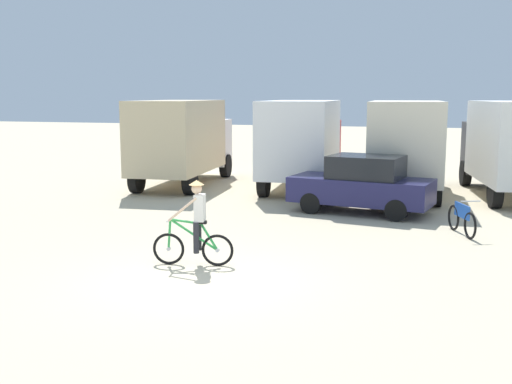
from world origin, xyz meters
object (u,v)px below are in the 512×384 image
at_px(box_truck_tan_camper, 183,138).
at_px(box_truck_cream_rv, 405,143).
at_px(box_truck_avon_van, 303,140).
at_px(sedan_parked, 362,184).
at_px(bicycle_spare, 462,219).
at_px(cyclist_orange_shirt, 195,226).

bearing_deg(box_truck_tan_camper, box_truck_cream_rv, 0.85).
bearing_deg(box_truck_avon_van, sedan_parked, -57.35).
bearing_deg(box_truck_avon_van, bicycle_spare, -49.47).
distance_m(box_truck_cream_rv, bicycle_spare, 6.67).
bearing_deg(bicycle_spare, box_truck_cream_rv, 106.42).
height_order(box_truck_avon_van, box_truck_cream_rv, same).
bearing_deg(bicycle_spare, box_truck_avon_van, 130.53).
bearing_deg(bicycle_spare, box_truck_tan_camper, 149.52).
height_order(box_truck_cream_rv, bicycle_spare, box_truck_cream_rv).
bearing_deg(bicycle_spare, cyclist_orange_shirt, -139.20).
relative_size(box_truck_avon_van, cyclist_orange_shirt, 3.78).
bearing_deg(box_truck_avon_van, cyclist_orange_shirt, -88.94).
bearing_deg(sedan_parked, box_truck_avon_van, 122.65).
relative_size(box_truck_cream_rv, sedan_parked, 1.55).
relative_size(box_truck_tan_camper, bicycle_spare, 4.23).
relative_size(box_truck_tan_camper, box_truck_avon_van, 1.01).
relative_size(box_truck_cream_rv, cyclist_orange_shirt, 3.78).
bearing_deg(box_truck_avon_van, box_truck_cream_rv, -5.53).
xyz_separation_m(box_truck_cream_rv, sedan_parked, (-1.00, -4.02, -0.99)).
bearing_deg(cyclist_orange_shirt, sedan_parked, 69.35).
bearing_deg(box_truck_cream_rv, bicycle_spare, -73.58).
height_order(box_truck_cream_rv, sedan_parked, box_truck_cream_rv).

